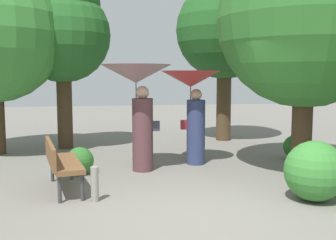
# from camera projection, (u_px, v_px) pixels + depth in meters

# --- Properties ---
(ground_plane) EXTENTS (40.00, 40.00, 0.00)m
(ground_plane) POSITION_uv_depth(u_px,v_px,m) (203.00, 211.00, 5.73)
(ground_plane) COLOR slate
(person_left) EXTENTS (1.41, 1.41, 2.13)m
(person_left) POSITION_uv_depth(u_px,v_px,m) (138.00, 90.00, 8.00)
(person_left) COLOR #563338
(person_left) RESTS_ON ground
(person_right) EXTENTS (1.27, 1.27, 2.02)m
(person_right) POSITION_uv_depth(u_px,v_px,m) (192.00, 94.00, 8.62)
(person_right) COLOR navy
(person_right) RESTS_ON ground
(park_bench) EXTENTS (0.77, 1.57, 0.83)m
(park_bench) POSITION_uv_depth(u_px,v_px,m) (60.00, 161.00, 6.71)
(park_bench) COLOR #38383D
(park_bench) RESTS_ON ground
(tree_near_right) EXTENTS (3.41, 3.41, 5.16)m
(tree_near_right) POSITION_uv_depth(u_px,v_px,m) (306.00, 5.00, 7.72)
(tree_near_right) COLOR #42301E
(tree_near_right) RESTS_ON ground
(tree_mid_left) EXTENTS (2.45, 2.45, 4.72)m
(tree_mid_left) POSITION_uv_depth(u_px,v_px,m) (62.00, 26.00, 10.33)
(tree_mid_left) COLOR #42301E
(tree_mid_left) RESTS_ON ground
(tree_far_back) EXTENTS (2.83, 2.83, 5.22)m
(tree_far_back) POSITION_uv_depth(u_px,v_px,m) (225.00, 20.00, 11.63)
(tree_far_back) COLOR #4C3823
(tree_far_back) RESTS_ON ground
(bush_path_left) EXTENTS (0.53, 0.53, 0.53)m
(bush_path_left) POSITION_uv_depth(u_px,v_px,m) (80.00, 161.00, 7.85)
(bush_path_left) COLOR #2D6B28
(bush_path_left) RESTS_ON ground
(bush_path_right) EXTENTS (0.93, 0.93, 0.93)m
(bush_path_right) POSITION_uv_depth(u_px,v_px,m) (315.00, 171.00, 6.17)
(bush_path_right) COLOR #387F33
(bush_path_right) RESTS_ON ground
(bush_behind_bench) EXTENTS (0.54, 0.54, 0.54)m
(bush_behind_bench) POSITION_uv_depth(u_px,v_px,m) (295.00, 147.00, 9.33)
(bush_behind_bench) COLOR #2D6B28
(bush_behind_bench) RESTS_ON ground
(path_marker_post) EXTENTS (0.12, 0.12, 0.54)m
(path_marker_post) POSITION_uv_depth(u_px,v_px,m) (95.00, 184.00, 6.15)
(path_marker_post) COLOR gray
(path_marker_post) RESTS_ON ground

